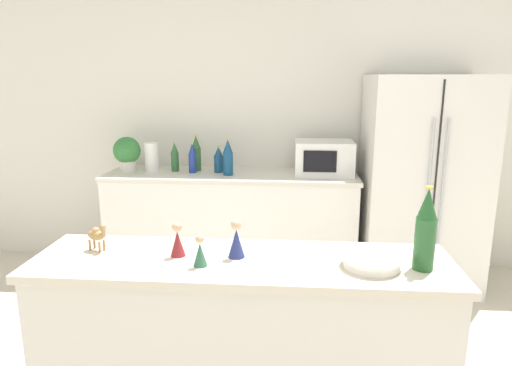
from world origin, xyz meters
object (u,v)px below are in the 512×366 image
(back_bottle_0, at_px, (219,160))
(back_bottle_1, at_px, (196,153))
(refrigerator, at_px, (421,183))
(fruit_bowl, at_px, (371,261))
(microwave, at_px, (324,158))
(paper_towel_roll, at_px, (152,157))
(wine_bottle, at_px, (426,230))
(wise_man_figurine_blue, at_px, (236,241))
(wise_man_figurine_purple, at_px, (200,252))
(back_bottle_4, at_px, (192,158))
(potted_plant, at_px, (127,152))
(camel_figurine, at_px, (97,235))
(wise_man_figurine_crimson, at_px, (178,241))
(back_bottle_3, at_px, (228,158))
(back_bottle_2, at_px, (175,157))

(back_bottle_0, height_order, back_bottle_1, back_bottle_1)
(refrigerator, xyz_separation_m, back_bottle_0, (-1.68, 0.09, 0.15))
(back_bottle_0, bearing_deg, fruit_bowl, -65.02)
(microwave, bearing_deg, paper_towel_roll, -179.29)
(wine_bottle, height_order, wise_man_figurine_blue, wine_bottle)
(fruit_bowl, xyz_separation_m, wise_man_figurine_purple, (-0.70, -0.04, 0.03))
(refrigerator, bearing_deg, back_bottle_4, 178.20)
(refrigerator, height_order, potted_plant, refrigerator)
(camel_figurine, bearing_deg, fruit_bowl, -4.41)
(refrigerator, relative_size, back_bottle_0, 7.48)
(paper_towel_roll, bearing_deg, wine_bottle, -49.41)
(wine_bottle, bearing_deg, fruit_bowl, -179.90)
(wine_bottle, relative_size, wise_man_figurine_crimson, 2.25)
(refrigerator, xyz_separation_m, back_bottle_4, (-1.90, 0.06, 0.17))
(back_bottle_3, height_order, camel_figurine, back_bottle_3)
(potted_plant, bearing_deg, camel_figurine, -73.81)
(back_bottle_0, distance_m, back_bottle_1, 0.22)
(fruit_bowl, distance_m, camel_figurine, 1.19)
(back_bottle_0, relative_size, camel_figurine, 1.79)
(microwave, distance_m, wise_man_figurine_purple, 2.18)
(fruit_bowl, xyz_separation_m, wise_man_figurine_crimson, (-0.81, 0.06, 0.04))
(refrigerator, distance_m, potted_plant, 2.48)
(potted_plant, distance_m, fruit_bowl, 2.67)
(potted_plant, distance_m, back_bottle_3, 0.89)
(back_bottle_2, relative_size, wise_man_figurine_purple, 1.93)
(wise_man_figurine_crimson, bearing_deg, back_bottle_3, 91.31)
(back_bottle_4, relative_size, fruit_bowl, 1.06)
(wise_man_figurine_blue, bearing_deg, refrigerator, 55.67)
(back_bottle_1, height_order, back_bottle_4, back_bottle_1)
(wine_bottle, xyz_separation_m, wise_man_figurine_crimson, (-1.02, 0.06, -0.10))
(potted_plant, xyz_separation_m, back_bottle_2, (0.41, 0.04, -0.04))
(back_bottle_1, bearing_deg, back_bottle_0, -15.36)
(camel_figurine, bearing_deg, wise_man_figurine_crimson, -4.79)
(wine_bottle, bearing_deg, potted_plant, 133.92)
(microwave, relative_size, back_bottle_4, 1.84)
(refrigerator, distance_m, back_bottle_3, 1.60)
(fruit_bowl, height_order, wise_man_figurine_crimson, wise_man_figurine_crimson)
(microwave, height_order, back_bottle_4, microwave)
(microwave, distance_m, back_bottle_0, 0.89)
(camel_figurine, bearing_deg, potted_plant, 106.19)
(back_bottle_2, bearing_deg, camel_figurine, -85.58)
(paper_towel_roll, height_order, back_bottle_1, back_bottle_1)
(back_bottle_1, bearing_deg, fruit_bowl, -61.16)
(refrigerator, relative_size, back_bottle_2, 6.58)
(back_bottle_3, xyz_separation_m, camel_figurine, (-0.33, -1.85, -0.03))
(wine_bottle, relative_size, camel_figurine, 2.66)
(refrigerator, distance_m, back_bottle_1, 1.90)
(back_bottle_2, relative_size, wise_man_figurine_crimson, 1.72)
(refrigerator, relative_size, back_bottle_4, 6.61)
(back_bottle_3, bearing_deg, refrigerator, 0.42)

